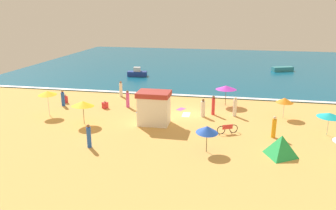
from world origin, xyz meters
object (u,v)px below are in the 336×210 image
beach_umbrella_1 (47,93)px  beachgoer_0 (128,99)px  beachgoer_2 (274,127)px  beachgoer_8 (203,108)px  beachgoer_1 (89,136)px  beach_umbrella_5 (226,88)px  beach_tent (281,145)px  small_boat_1 (283,69)px  small_boat_0 (137,73)px  beach_umbrella_3 (329,115)px  beachgoer_4 (105,105)px  beach_umbrella_4 (83,104)px  parked_bicycle (227,129)px  beach_umbrella_2 (207,129)px  beach_umbrella_0 (285,100)px  beachgoer_7 (121,89)px  beachgoer_9 (63,99)px  beachgoer_3 (235,107)px  lifeguard_cabana (154,108)px  beachgoer_5 (65,99)px

beach_umbrella_1 → beachgoer_0: (6.47, 3.87, -1.30)m
beachgoer_2 → beachgoer_8: (-5.90, 4.08, -0.04)m
beachgoer_0 → beachgoer_1: beachgoer_0 is taller
beach_umbrella_5 → beachgoer_8: beach_umbrella_5 is taller
beach_tent → small_boat_1: size_ratio=0.74×
small_boat_1 → small_boat_0: bearing=-158.8°
small_boat_1 → beach_umbrella_3: bearing=-90.1°
beachgoer_8 → small_boat_0: (-11.15, 16.42, -0.24)m
beach_umbrella_1 → beachgoer_0: bearing=30.9°
beachgoer_2 → beachgoer_4: bearing=163.1°
beach_umbrella_4 → beachgoer_8: 10.78m
small_boat_0 → beach_umbrella_3: bearing=-42.0°
beach_umbrella_5 → parked_bicycle: (0.42, -8.01, -1.51)m
beach_umbrella_2 → beach_umbrella_5: (0.93, 11.87, 0.22)m
parked_bicycle → beachgoer_2: 3.57m
beachgoer_1 → beach_umbrella_2: bearing=6.1°
beach_umbrella_1 → beach_umbrella_2: 16.15m
beach_umbrella_4 → beachgoer_0: 6.05m
beach_umbrella_0 → beachgoer_0: bearing=178.4°
small_boat_1 → beachgoer_7: bearing=-136.0°
beachgoer_9 → beachgoer_3: bearing=0.1°
beachgoer_2 → beachgoer_3: size_ratio=0.96×
beach_umbrella_0 → beachgoer_3: bearing=-175.3°
beach_umbrella_4 → beachgoer_0: bearing=68.6°
beachgoer_7 → beach_umbrella_0: bearing=-14.2°
beach_umbrella_0 → beachgoer_0: beach_umbrella_0 is taller
beach_umbrella_3 → beach_umbrella_5: (-8.19, 6.85, 0.21)m
beach_umbrella_0 → beach_umbrella_5: beach_umbrella_5 is taller
lifeguard_cabana → beach_umbrella_0: (11.24, 3.92, 0.20)m
beachgoer_1 → beachgoer_8: size_ratio=1.03×
small_boat_1 → beachgoer_5: bearing=-137.4°
beach_umbrella_0 → beach_umbrella_1: (-21.50, -3.45, 0.47)m
beachgoer_1 → beachgoer_2: 14.05m
beach_tent → beachgoer_5: 22.73m
beachgoer_3 → beachgoer_4: size_ratio=2.24×
lifeguard_cabana → beach_tent: size_ratio=1.14×
beach_umbrella_3 → parked_bicycle: bearing=-171.6°
beach_tent → beachgoer_9: (-20.49, 8.01, 0.04)m
beach_umbrella_1 → beach_umbrella_2: bearing=-19.4°
beach_umbrella_3 → beach_umbrella_5: bearing=140.1°
beach_umbrella_5 → small_boat_0: 18.02m
beach_umbrella_2 → beachgoer_3: 8.70m
beachgoer_1 → beachgoer_3: bearing=42.2°
beach_umbrella_0 → beachgoer_9: 21.74m
beach_umbrella_1 → beachgoer_4: 5.63m
beachgoer_0 → beachgoer_4: beachgoer_0 is taller
beach_umbrella_3 → beachgoer_4: beach_umbrella_3 is taller
beach_umbrella_3 → small_boat_1: size_ratio=0.77×
small_boat_1 → beach_umbrella_0: bearing=-96.9°
beach_umbrella_0 → beach_tent: beach_umbrella_0 is taller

